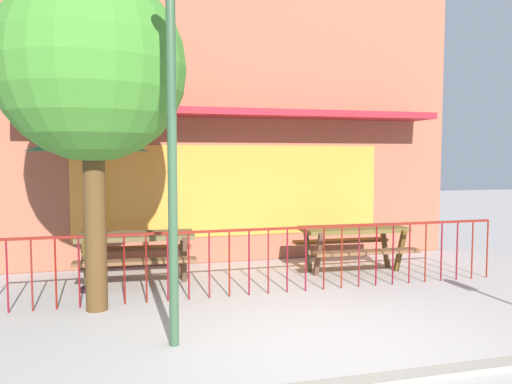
{
  "coord_description": "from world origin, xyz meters",
  "views": [
    {
      "loc": [
        -2.05,
        -4.79,
        2.02
      ],
      "look_at": [
        -0.08,
        2.54,
        1.46
      ],
      "focal_mm": 35.4,
      "sensor_mm": 36.0,
      "label": 1
    }
  ],
  "objects_px": {
    "street_lamp": "(171,95)",
    "picnic_table_right": "(353,236)",
    "patio_umbrella": "(88,142)",
    "picnic_table_left": "(136,244)",
    "street_tree": "(92,69)"
  },
  "relations": [
    {
      "from": "picnic_table_left",
      "to": "patio_umbrella",
      "type": "relative_size",
      "value": 0.79
    },
    {
      "from": "picnic_table_right",
      "to": "street_tree",
      "type": "height_order",
      "value": "street_tree"
    },
    {
      "from": "street_tree",
      "to": "street_lamp",
      "type": "height_order",
      "value": "street_tree"
    },
    {
      "from": "patio_umbrella",
      "to": "street_tree",
      "type": "height_order",
      "value": "street_tree"
    },
    {
      "from": "picnic_table_right",
      "to": "street_lamp",
      "type": "distance_m",
      "value": 4.73
    },
    {
      "from": "picnic_table_right",
      "to": "street_tree",
      "type": "distance_m",
      "value": 5.02
    },
    {
      "from": "picnic_table_left",
      "to": "street_lamp",
      "type": "bearing_deg",
      "value": -84.11
    },
    {
      "from": "picnic_table_right",
      "to": "street_tree",
      "type": "xyz_separation_m",
      "value": [
        -4.21,
        -1.15,
        2.49
      ]
    },
    {
      "from": "picnic_table_right",
      "to": "patio_umbrella",
      "type": "xyz_separation_m",
      "value": [
        -4.33,
        -0.15,
        1.6
      ]
    },
    {
      "from": "picnic_table_right",
      "to": "street_tree",
      "type": "bearing_deg",
      "value": -164.66
    },
    {
      "from": "street_lamp",
      "to": "picnic_table_right",
      "type": "bearing_deg",
      "value": 38.25
    },
    {
      "from": "street_tree",
      "to": "street_lamp",
      "type": "relative_size",
      "value": 1.07
    },
    {
      "from": "picnic_table_left",
      "to": "picnic_table_right",
      "type": "distance_m",
      "value": 3.66
    },
    {
      "from": "street_lamp",
      "to": "street_tree",
      "type": "bearing_deg",
      "value": 119.57
    },
    {
      "from": "picnic_table_right",
      "to": "street_lamp",
      "type": "xyz_separation_m",
      "value": [
        -3.36,
        -2.65,
        2.03
      ]
    }
  ]
}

